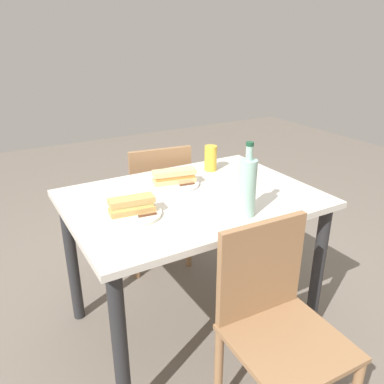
{
  "coord_description": "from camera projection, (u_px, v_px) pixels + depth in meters",
  "views": [
    {
      "loc": [
        0.86,
        1.48,
        1.49
      ],
      "look_at": [
        0.0,
        0.0,
        0.78
      ],
      "focal_mm": 36.56,
      "sensor_mm": 36.0,
      "label": 1
    }
  ],
  "objects": [
    {
      "name": "beer_glass",
      "position": [
        211.0,
        158.0,
        2.17
      ],
      "size": [
        0.07,
        0.07,
        0.14
      ],
      "primitive_type": "cylinder",
      "color": "gold",
      "rests_on": "dining_table"
    },
    {
      "name": "baguette_sandwich_near",
      "position": [
        132.0,
        205.0,
        1.64
      ],
      "size": [
        0.2,
        0.09,
        0.07
      ],
      "color": "tan",
      "rests_on": "plate_near"
    },
    {
      "name": "plate_far",
      "position": [
        174.0,
        184.0,
        1.98
      ],
      "size": [
        0.25,
        0.25,
        0.01
      ],
      "primitive_type": "cylinder",
      "color": "white",
      "rests_on": "dining_table"
    },
    {
      "name": "water_bottle",
      "position": [
        247.0,
        187.0,
        1.62
      ],
      "size": [
        0.07,
        0.07,
        0.32
      ],
      "color": "#99C6B7",
      "rests_on": "dining_table"
    },
    {
      "name": "plate_near",
      "position": [
        132.0,
        214.0,
        1.66
      ],
      "size": [
        0.25,
        0.25,
        0.01
      ],
      "primitive_type": "cylinder",
      "color": "silver",
      "rests_on": "dining_table"
    },
    {
      "name": "knife_far",
      "position": [
        180.0,
        186.0,
        1.93
      ],
      "size": [
        0.18,
        0.04,
        0.01
      ],
      "color": "silver",
      "rests_on": "plate_far"
    },
    {
      "name": "knife_near",
      "position": [
        138.0,
        217.0,
        1.61
      ],
      "size": [
        0.18,
        0.04,
        0.01
      ],
      "color": "silver",
      "rests_on": "plate_near"
    },
    {
      "name": "baguette_sandwich_far",
      "position": [
        174.0,
        176.0,
        1.97
      ],
      "size": [
        0.23,
        0.11,
        0.07
      ],
      "color": "#DBB77A",
      "rests_on": "plate_far"
    },
    {
      "name": "chair_near",
      "position": [
        157.0,
        200.0,
        2.5
      ],
      "size": [
        0.45,
        0.45,
        0.85
      ],
      "color": "#936B47",
      "rests_on": "ground"
    },
    {
      "name": "chair_far",
      "position": [
        274.0,
        318.0,
        1.48
      ],
      "size": [
        0.42,
        0.42,
        0.85
      ],
      "color": "#936B47",
      "rests_on": "ground"
    },
    {
      "name": "ground_plane",
      "position": [
        192.0,
        322.0,
        2.15
      ],
      "size": [
        8.0,
        8.0,
        0.0
      ],
      "primitive_type": "plane",
      "color": "#6B6056"
    },
    {
      "name": "dining_table",
      "position": [
        192.0,
        217.0,
        1.9
      ],
      "size": [
        1.17,
        0.84,
        0.76
      ],
      "color": "beige",
      "rests_on": "ground"
    }
  ]
}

